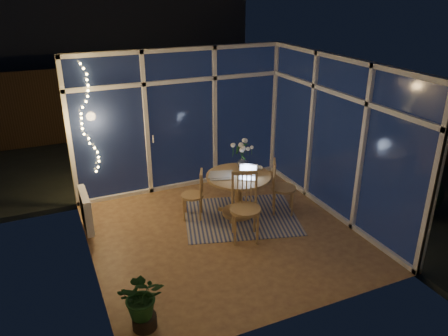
# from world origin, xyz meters

# --- Properties ---
(floor) EXTENTS (4.00, 4.00, 0.00)m
(floor) POSITION_xyz_m (0.00, 0.00, 0.00)
(floor) COLOR brown
(floor) RESTS_ON ground
(ceiling) EXTENTS (4.00, 4.00, 0.00)m
(ceiling) POSITION_xyz_m (0.00, 0.00, 2.60)
(ceiling) COLOR silver
(ceiling) RESTS_ON wall_back
(wall_back) EXTENTS (4.00, 0.04, 2.60)m
(wall_back) POSITION_xyz_m (0.00, 2.00, 1.30)
(wall_back) COLOR silver
(wall_back) RESTS_ON floor
(wall_front) EXTENTS (4.00, 0.04, 2.60)m
(wall_front) POSITION_xyz_m (0.00, -2.00, 1.30)
(wall_front) COLOR silver
(wall_front) RESTS_ON floor
(wall_left) EXTENTS (0.04, 4.00, 2.60)m
(wall_left) POSITION_xyz_m (-2.00, 0.00, 1.30)
(wall_left) COLOR silver
(wall_left) RESTS_ON floor
(wall_right) EXTENTS (0.04, 4.00, 2.60)m
(wall_right) POSITION_xyz_m (2.00, 0.00, 1.30)
(wall_right) COLOR silver
(wall_right) RESTS_ON floor
(window_wall_back) EXTENTS (4.00, 0.10, 2.60)m
(window_wall_back) POSITION_xyz_m (0.00, 1.96, 1.30)
(window_wall_back) COLOR white
(window_wall_back) RESTS_ON floor
(window_wall_right) EXTENTS (0.10, 4.00, 2.60)m
(window_wall_right) POSITION_xyz_m (1.96, 0.00, 1.30)
(window_wall_right) COLOR white
(window_wall_right) RESTS_ON floor
(radiator) EXTENTS (0.10, 0.70, 0.58)m
(radiator) POSITION_xyz_m (-1.94, 0.90, 0.40)
(radiator) COLOR silver
(radiator) RESTS_ON wall_left
(fairy_lights) EXTENTS (0.24, 0.10, 1.85)m
(fairy_lights) POSITION_xyz_m (-1.65, 1.88, 1.52)
(fairy_lights) COLOR #FFCE66
(fairy_lights) RESTS_ON window_wall_back
(garden_patio) EXTENTS (12.00, 6.00, 0.10)m
(garden_patio) POSITION_xyz_m (0.50, 5.00, -0.06)
(garden_patio) COLOR black
(garden_patio) RESTS_ON ground
(garden_fence) EXTENTS (11.00, 0.08, 1.80)m
(garden_fence) POSITION_xyz_m (0.00, 5.50, 0.90)
(garden_fence) COLOR #392814
(garden_fence) RESTS_ON ground
(neighbour_roof) EXTENTS (7.00, 3.00, 2.20)m
(neighbour_roof) POSITION_xyz_m (0.30, 8.50, 2.20)
(neighbour_roof) COLOR #2E3238
(neighbour_roof) RESTS_ON ground
(garden_shrubs) EXTENTS (0.90, 0.90, 0.90)m
(garden_shrubs) POSITION_xyz_m (-0.80, 3.40, 0.45)
(garden_shrubs) COLOR #16311A
(garden_shrubs) RESTS_ON ground
(rug) EXTENTS (2.17, 1.92, 0.01)m
(rug) POSITION_xyz_m (0.46, 0.39, 0.01)
(rug) COLOR #BCAF98
(rug) RESTS_ON floor
(dining_table) EXTENTS (1.31, 1.31, 0.73)m
(dining_table) POSITION_xyz_m (0.46, 0.49, 0.36)
(dining_table) COLOR #A27F49
(dining_table) RESTS_ON floor
(chair_left) EXTENTS (0.52, 0.52, 0.84)m
(chair_left) POSITION_xyz_m (-0.27, 0.72, 0.42)
(chair_left) COLOR #A27F49
(chair_left) RESTS_ON floor
(chair_right) EXTENTS (0.59, 0.59, 0.94)m
(chair_right) POSITION_xyz_m (1.19, 0.26, 0.47)
(chair_right) COLOR #A27F49
(chair_right) RESTS_ON floor
(chair_front) EXTENTS (0.63, 0.63, 1.06)m
(chair_front) POSITION_xyz_m (0.23, -0.24, 0.53)
(chair_front) COLOR #A27F49
(chair_front) RESTS_ON floor
(laptop) EXTENTS (0.39, 0.38, 0.22)m
(laptop) POSITION_xyz_m (0.54, 0.32, 0.83)
(laptop) COLOR silver
(laptop) RESTS_ON dining_table
(flower_vase) EXTENTS (0.25, 0.25, 0.21)m
(flower_vase) POSITION_xyz_m (0.66, 0.76, 0.83)
(flower_vase) COLOR white
(flower_vase) RESTS_ON dining_table
(bowl) EXTENTS (0.19, 0.19, 0.04)m
(bowl) POSITION_xyz_m (0.86, 0.57, 0.74)
(bowl) COLOR white
(bowl) RESTS_ON dining_table
(newspapers) EXTENTS (0.46, 0.41, 0.02)m
(newspapers) POSITION_xyz_m (0.18, 0.56, 0.74)
(newspapers) COLOR beige
(newspapers) RESTS_ON dining_table
(phone) EXTENTS (0.12, 0.10, 0.01)m
(phone) POSITION_xyz_m (0.51, 0.44, 0.73)
(phone) COLOR black
(phone) RESTS_ON dining_table
(potted_plant) EXTENTS (0.66, 0.61, 0.76)m
(potted_plant) POSITION_xyz_m (-1.65, -1.46, 0.38)
(potted_plant) COLOR #17411B
(potted_plant) RESTS_ON floor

